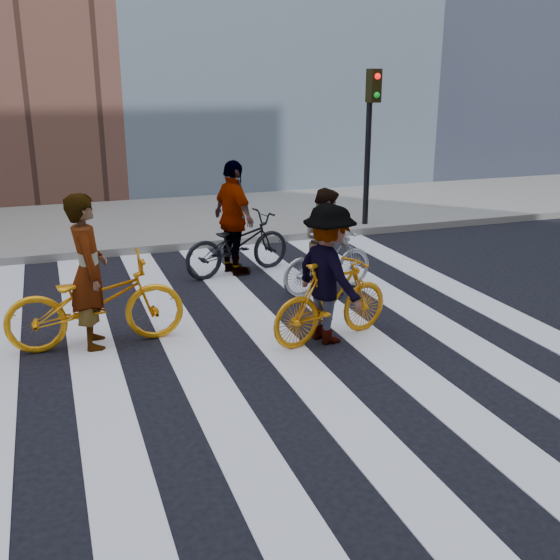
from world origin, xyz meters
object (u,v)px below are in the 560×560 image
traffic_signal (371,122)px  bike_yellow_left (95,302)px  rider_mid (325,241)px  bike_silver_mid (328,261)px  rider_right (329,274)px  bike_dark_rear (237,244)px  rider_left (88,272)px  rider_rear (234,218)px  bike_yellow_right (332,301)px

traffic_signal → bike_yellow_left: size_ratio=1.57×
bike_yellow_left → rider_mid: bearing=-74.0°
bike_silver_mid → rider_right: size_ratio=0.93×
bike_silver_mid → bike_dark_rear: bearing=23.7°
rider_left → rider_rear: (2.48, 2.38, 0.00)m
bike_yellow_left → traffic_signal: bearing=-52.6°
bike_yellow_right → bike_dark_rear: bearing=-8.5°
traffic_signal → bike_silver_mid: bearing=-124.9°
rider_rear → bike_yellow_right: bearing=171.8°
bike_yellow_left → bike_silver_mid: 3.63m
bike_silver_mid → rider_left: size_ratio=0.85×
rider_mid → rider_rear: rider_rear is taller
rider_mid → rider_rear: bearing=23.7°
bike_silver_mid → bike_dark_rear: size_ratio=0.83×
bike_yellow_right → bike_yellow_left: bearing=59.9°
rider_rear → rider_right: bearing=170.9°
traffic_signal → rider_mid: (-2.50, -3.52, -1.47)m
bike_yellow_left → bike_yellow_right: size_ratio=1.23×
rider_left → rider_mid: size_ratio=1.17×
traffic_signal → bike_yellow_right: (-3.19, -5.30, -1.76)m
bike_yellow_left → rider_mid: (3.45, 0.97, 0.25)m
traffic_signal → bike_yellow_left: bearing=-143.0°
bike_yellow_left → rider_rear: 3.42m
bike_silver_mid → rider_mid: size_ratio=1.00×
bike_silver_mid → rider_right: rider_right is taller
traffic_signal → rider_left: 7.61m
traffic_signal → rider_mid: bearing=-125.4°
rider_right → bike_yellow_left: bearing=59.6°
bike_silver_mid → rider_mid: 0.32m
bike_yellow_right → bike_silver_mid: bearing=-36.2°
rider_mid → bike_silver_mid: bearing=-102.3°
bike_yellow_right → rider_rear: 3.24m
bike_yellow_left → rider_left: size_ratio=1.12×
traffic_signal → bike_dark_rear: 4.44m
traffic_signal → rider_mid: traffic_signal is taller
rider_left → bike_silver_mid: bearing=-74.4°
bike_dark_rear → rider_left: bearing=119.0°
bike_dark_rear → rider_mid: rider_mid is taller
bike_yellow_right → rider_right: rider_right is taller
bike_yellow_right → bike_dark_rear: (-0.29, 3.19, -0.01)m
traffic_signal → bike_silver_mid: size_ratio=2.06×
rider_rear → bike_silver_mid: bearing=-157.0°
bike_yellow_right → rider_mid: 1.93m
rider_mid → bike_yellow_right: bearing=146.7°
bike_silver_mid → bike_dark_rear: bike_dark_rear is taller
bike_silver_mid → rider_left: bearing=92.9°
rider_rear → bike_yellow_left: bearing=120.1°
bike_yellow_left → bike_silver_mid: bearing=-74.2°
bike_yellow_left → rider_left: (-0.05, 0.00, 0.39)m
rider_left → bike_dark_rear: bearing=-46.4°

